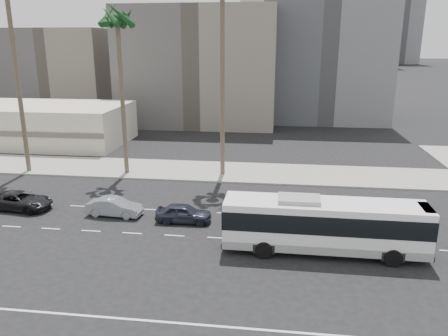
% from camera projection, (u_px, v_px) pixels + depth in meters
% --- Properties ---
extents(ground, '(700.00, 700.00, 0.00)m').
position_uv_depth(ground, '(262.00, 241.00, 29.31)').
color(ground, black).
rests_on(ground, ground).
extents(sidewalk_north, '(120.00, 7.00, 0.15)m').
position_uv_depth(sidewalk_north, '(269.00, 173.00, 44.06)').
color(sidewalk_north, gray).
rests_on(sidewalk_north, ground).
extents(commercial_low, '(22.00, 12.16, 5.00)m').
position_uv_depth(commercial_low, '(41.00, 124.00, 57.05)').
color(commercial_low, beige).
rests_on(commercial_low, ground).
extents(midrise_beige_west, '(24.00, 18.00, 18.00)m').
position_uv_depth(midrise_beige_west, '(202.00, 66.00, 71.16)').
color(midrise_beige_west, '#5D5955').
rests_on(midrise_beige_west, ground).
extents(midrise_gray_center, '(20.00, 20.00, 26.00)m').
position_uv_depth(midrise_gray_center, '(325.00, 41.00, 74.27)').
color(midrise_gray_center, '#515358').
rests_on(midrise_gray_center, ground).
extents(midrise_beige_far, '(18.00, 16.00, 15.00)m').
position_uv_depth(midrise_beige_far, '(66.00, 72.00, 79.52)').
color(midrise_beige_far, '#5D5955').
rests_on(midrise_beige_far, ground).
extents(highrise_far, '(22.00, 22.00, 60.00)m').
position_uv_depth(highrise_far, '(401.00, 12.00, 260.18)').
color(highrise_far, '#5B5E64').
rests_on(highrise_far, ground).
extents(city_bus, '(12.53, 3.07, 3.59)m').
position_uv_depth(city_bus, '(324.00, 224.00, 27.24)').
color(city_bus, white).
rests_on(city_bus, ground).
extents(car_a, '(1.73, 4.12, 1.39)m').
position_uv_depth(car_a, '(184.00, 213.00, 32.15)').
color(car_a, '#242736').
rests_on(car_a, ground).
extents(car_b, '(1.76, 4.31, 1.39)m').
position_uv_depth(car_b, '(115.00, 207.00, 33.36)').
color(car_b, gray).
rests_on(car_b, ground).
extents(car_c, '(2.83, 5.29, 1.41)m').
position_uv_depth(car_c, '(20.00, 201.00, 34.65)').
color(car_c, black).
rests_on(car_c, ground).
extents(palm_mid, '(5.21, 5.21, 16.10)m').
position_uv_depth(palm_mid, '(117.00, 23.00, 40.15)').
color(palm_mid, brown).
rests_on(palm_mid, ground).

